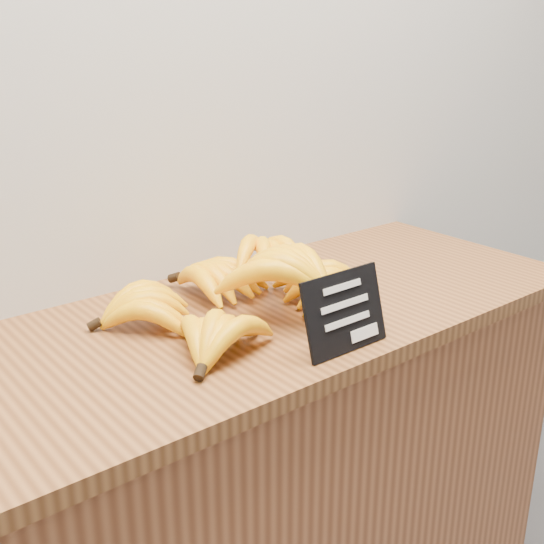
% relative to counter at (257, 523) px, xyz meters
% --- Properties ---
extents(counter, '(1.28, 0.50, 0.90)m').
position_rel_counter_xyz_m(counter, '(0.00, 0.00, 0.00)').
color(counter, '#955530').
rests_on(counter, ground).
extents(counter_top, '(1.34, 0.54, 0.03)m').
position_rel_counter_xyz_m(counter_top, '(0.00, 0.00, 0.47)').
color(counter_top, brown).
rests_on(counter_top, counter).
extents(chalkboard_sign, '(0.16, 0.04, 0.13)m').
position_rel_counter_xyz_m(chalkboard_sign, '(0.02, -0.21, 0.54)').
color(chalkboard_sign, black).
rests_on(chalkboard_sign, counter_top).
extents(banana_pile, '(0.50, 0.38, 0.13)m').
position_rel_counter_xyz_m(banana_pile, '(-0.02, -0.00, 0.53)').
color(banana_pile, '#FFB90A').
rests_on(banana_pile, counter_top).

